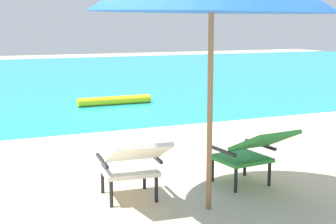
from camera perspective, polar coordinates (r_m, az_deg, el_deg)
ground_plane at (r=8.86m, az=-9.18°, el=-1.15°), size 40.00×40.00×0.00m
ocean_band at (r=16.77m, az=-16.17°, el=3.82°), size 40.00×18.00×0.01m
swim_buoy at (r=10.66m, az=-6.11°, el=1.33°), size 1.60×0.18×0.18m
lounge_chair_left at (r=4.74m, az=-4.04°, el=-5.78°), size 0.61×0.92×0.68m
lounge_chair_right at (r=5.24m, az=9.52°, el=-4.37°), size 0.62×0.92×0.68m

